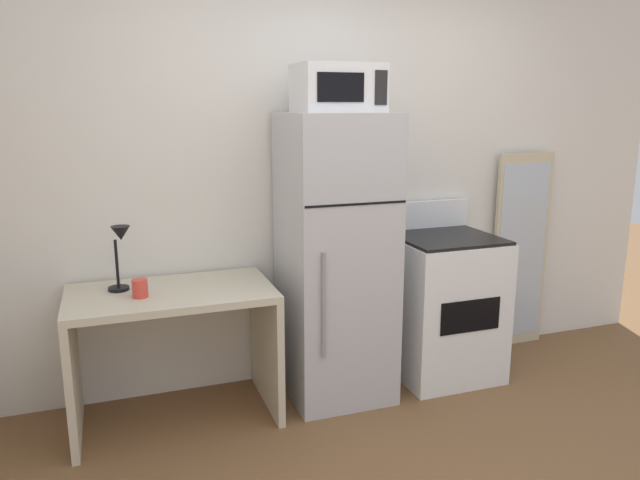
# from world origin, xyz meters

# --- Properties ---
(wall_back_white) EXTENTS (5.00, 0.10, 2.60)m
(wall_back_white) POSITION_xyz_m (0.00, 1.70, 1.30)
(wall_back_white) COLOR silver
(wall_back_white) RESTS_ON ground
(desk) EXTENTS (1.09, 0.62, 0.75)m
(desk) POSITION_xyz_m (-1.04, 1.32, 0.52)
(desk) COLOR beige
(desk) RESTS_ON ground
(desk_lamp) EXTENTS (0.14, 0.12, 0.35)m
(desk_lamp) POSITION_xyz_m (-1.28, 1.40, 0.99)
(desk_lamp) COLOR black
(desk_lamp) RESTS_ON desk
(coffee_mug) EXTENTS (0.08, 0.08, 0.09)m
(coffee_mug) POSITION_xyz_m (-1.20, 1.25, 0.80)
(coffee_mug) COLOR #D83F33
(coffee_mug) RESTS_ON desk
(refrigerator) EXTENTS (0.59, 0.63, 1.68)m
(refrigerator) POSITION_xyz_m (-0.09, 1.33, 0.84)
(refrigerator) COLOR #B7B7BC
(refrigerator) RESTS_ON ground
(microwave) EXTENTS (0.46, 0.35, 0.26)m
(microwave) POSITION_xyz_m (-0.08, 1.31, 1.81)
(microwave) COLOR silver
(microwave) RESTS_ON refrigerator
(oven_range) EXTENTS (0.63, 0.61, 1.10)m
(oven_range) POSITION_xyz_m (0.66, 1.33, 0.47)
(oven_range) COLOR white
(oven_range) RESTS_ON ground
(leaning_mirror) EXTENTS (0.44, 0.03, 1.40)m
(leaning_mirror) POSITION_xyz_m (1.43, 1.59, 0.70)
(leaning_mirror) COLOR #C6B793
(leaning_mirror) RESTS_ON ground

